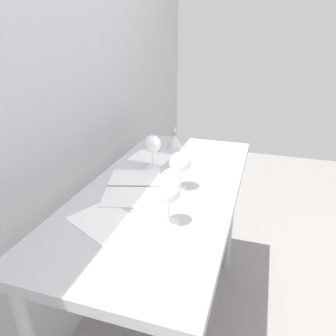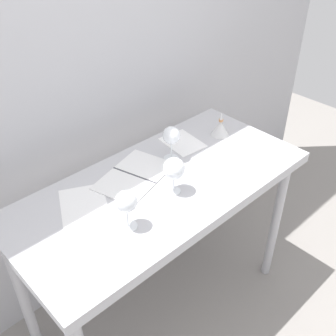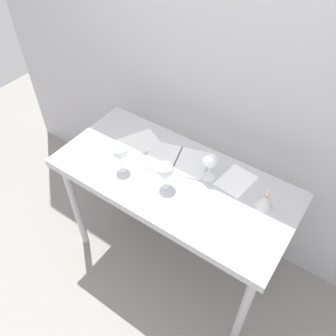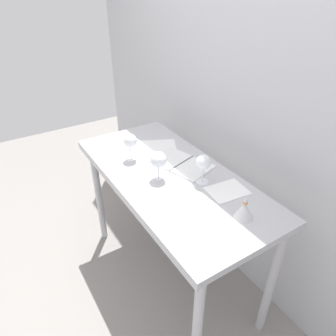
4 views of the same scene
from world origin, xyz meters
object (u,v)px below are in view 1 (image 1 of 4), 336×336
Objects in this scene: tasting_sheet_upper at (151,157)px; tasting_sheet_lower at (106,222)px; wine_glass_near_center at (180,164)px; wine_glass_far_right at (152,145)px; wine_glass_near_left at (169,194)px; open_notebook at (133,187)px; decanter_funnel at (175,140)px.

tasting_sheet_upper is 0.80× the size of tasting_sheet_lower.
wine_glass_near_center reaches higher than tasting_sheet_lower.
wine_glass_far_right reaches higher than tasting_sheet_lower.
tasting_sheet_lower is (-0.34, 0.18, -0.12)m from wine_glass_near_center.
wine_glass_near_left is 0.42× the size of open_notebook.
tasting_sheet_upper is at bearing -8.38° from open_notebook.
open_notebook is (0.22, 0.24, -0.12)m from wine_glass_near_left.
decanter_funnel is (0.79, 0.21, -0.08)m from wine_glass_near_left.
decanter_funnel is at bearing -2.34° from wine_glass_far_right.
wine_glass_near_center is 0.25m from wine_glass_far_right.
wine_glass_near_left is 0.67m from tasting_sheet_upper.
wine_glass_far_right is 0.52m from tasting_sheet_lower.
wine_glass_near_center is 0.24m from open_notebook.
wine_glass_near_left is 0.35m from open_notebook.
wine_glass_near_left is 0.82× the size of tasting_sheet_upper.
wine_glass_near_left is at bearing -165.15° from decanter_funnel.
wine_glass_near_left reaches higher than tasting_sheet_lower.
wine_glass_far_right is 1.01× the size of wine_glass_near_left.
decanter_funnel reaches higher than tasting_sheet_lower.
open_notebook reaches higher than tasting_sheet_lower.
wine_glass_far_right is 0.25m from open_notebook.
decanter_funnel is (0.85, -0.01, 0.04)m from tasting_sheet_lower.
open_notebook is 1.95× the size of tasting_sheet_upper.
wine_glass_far_right is at bearing 26.56° from wine_glass_near_left.
tasting_sheet_lower is at bearing 151.35° from wine_glass_near_center.
wine_glass_near_center is 0.40m from tasting_sheet_lower.
wine_glass_near_left is (-0.28, -0.04, 0.00)m from wine_glass_near_center.
wine_glass_near_center is 0.65× the size of tasting_sheet_lower.
wine_glass_near_center is at bearing -161.16° from decanter_funnel.
decanter_funnel is at bearing 18.84° from wine_glass_near_center.
tasting_sheet_lower is at bearing -179.58° from wine_glass_far_right.
wine_glass_near_left is at bearing -48.49° from tasting_sheet_lower.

